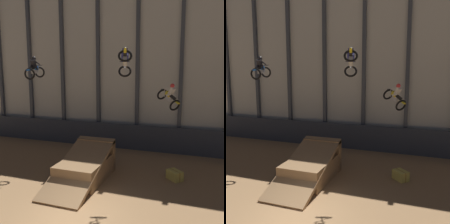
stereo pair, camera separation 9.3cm
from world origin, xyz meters
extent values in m
plane|color=#9E754C|center=(0.00, 0.00, 0.00)|extent=(60.00, 60.00, 0.00)
cube|color=beige|center=(0.00, 11.48, 6.46)|extent=(32.00, 0.12, 12.93)
cube|color=#3D424C|center=(-13.51, 11.28, 6.46)|extent=(0.28, 0.28, 12.93)
cube|color=#3D424C|center=(-10.13, 11.28, 6.46)|extent=(0.28, 0.28, 12.93)
cube|color=#3D424C|center=(-6.76, 11.28, 6.46)|extent=(0.28, 0.28, 12.93)
cube|color=#3D424C|center=(-3.38, 11.28, 6.46)|extent=(0.28, 0.28, 12.93)
cube|color=#3D424C|center=(0.00, 11.28, 6.46)|extent=(0.28, 0.28, 12.93)
cube|color=#3D424C|center=(3.38, 11.28, 6.46)|extent=(0.28, 0.28, 12.93)
cube|color=#383D47|center=(0.00, 10.78, 1.02)|extent=(31.36, 0.20, 2.04)
cube|color=#966F48|center=(-1.34, 4.22, 0.59)|extent=(2.42, 3.78, 1.18)
cube|color=olive|center=(-1.34, 5.86, 0.99)|extent=(2.47, 0.50, 1.97)
cube|color=#9E754C|center=(-1.34, 3.41, 0.99)|extent=(2.47, 5.47, 2.16)
torus|color=black|center=(-5.57, 6.13, 6.25)|extent=(0.75, 0.27, 0.74)
torus|color=black|center=(-5.37, 4.75, 6.14)|extent=(0.75, 0.27, 0.74)
cube|color=#B7B7BC|center=(-5.46, 5.38, 6.31)|extent=(0.26, 0.56, 0.32)
cube|color=blue|center=(-5.48, 5.53, 6.52)|extent=(0.27, 0.48, 0.27)
cube|color=black|center=(-5.42, 5.14, 6.51)|extent=(0.24, 0.58, 0.16)
cube|color=blue|center=(-5.35, 4.63, 6.39)|extent=(0.19, 0.38, 0.09)
cylinder|color=#B7B7BC|center=(-5.54, 5.93, 6.47)|extent=(0.09, 0.23, 0.54)
cylinder|color=black|center=(-5.53, 5.88, 6.71)|extent=(0.66, 0.08, 0.04)
cube|color=black|center=(-5.45, 5.31, 6.81)|extent=(0.33, 0.39, 0.53)
sphere|color=black|center=(-5.46, 5.39, 7.13)|extent=(0.30, 0.31, 0.28)
cylinder|color=black|center=(-5.58, 5.37, 6.55)|extent=(0.17, 0.43, 0.31)
cylinder|color=black|center=(-5.34, 5.41, 6.55)|extent=(0.17, 0.43, 0.31)
cylinder|color=black|center=(-5.64, 5.52, 6.84)|extent=(0.16, 0.53, 0.22)
cylinder|color=black|center=(-5.33, 5.57, 6.84)|extent=(0.16, 0.53, 0.22)
torus|color=black|center=(0.90, 4.71, 6.32)|extent=(0.84, 0.68, 0.67)
torus|color=black|center=(1.24, 3.59, 7.08)|extent=(0.84, 0.68, 0.67)
cube|color=#B7B7BC|center=(1.06, 4.17, 6.83)|extent=(0.34, 0.62, 0.52)
cube|color=yellow|center=(0.99, 4.41, 6.90)|extent=(0.34, 0.54, 0.44)
cube|color=black|center=(1.09, 4.10, 7.14)|extent=(0.31, 0.56, 0.41)
cube|color=yellow|center=(1.22, 3.65, 7.36)|extent=(0.23, 0.36, 0.25)
cylinder|color=#B7B7BC|center=(0.91, 4.69, 6.62)|extent=(0.19, 0.48, 0.36)
cylinder|color=black|center=(0.88, 4.78, 6.84)|extent=(0.45, 0.53, 0.04)
cube|color=navy|center=(0.99, 4.41, 7.26)|extent=(0.36, 0.37, 0.53)
sphere|color=black|center=(0.92, 4.66, 7.48)|extent=(0.35, 0.42, 0.36)
cylinder|color=navy|center=(0.90, 4.29, 7.01)|extent=(0.18, 0.28, 0.43)
cylinder|color=navy|center=(1.13, 4.36, 7.01)|extent=(0.18, 0.28, 0.43)
cylinder|color=navy|center=(0.78, 4.57, 7.15)|extent=(0.19, 0.38, 0.46)
cylinder|color=navy|center=(1.08, 4.66, 7.15)|extent=(0.19, 0.38, 0.46)
torus|color=black|center=(2.56, 7.46, 4.86)|extent=(0.79, 0.79, 0.71)
torus|color=black|center=(3.47, 6.55, 4.31)|extent=(0.79, 0.79, 0.71)
cube|color=#B7B7BC|center=(3.08, 6.94, 4.68)|extent=(0.54, 0.54, 0.46)
cube|color=yellow|center=(3.03, 7.00, 4.93)|extent=(0.49, 0.50, 0.39)
cube|color=black|center=(3.29, 6.73, 4.79)|extent=(0.51, 0.51, 0.33)
cube|color=yellow|center=(3.61, 6.41, 4.51)|extent=(0.35, 0.35, 0.20)
cylinder|color=#B7B7BC|center=(2.75, 7.28, 5.01)|extent=(0.09, 0.09, 0.55)
cylinder|color=black|center=(2.84, 7.19, 5.22)|extent=(0.63, 0.28, 0.04)
cube|color=silver|center=(3.24, 6.78, 5.12)|extent=(0.53, 0.53, 0.50)
sphere|color=red|center=(3.26, 6.76, 5.46)|extent=(0.42, 0.43, 0.34)
cylinder|color=silver|center=(3.04, 6.81, 4.91)|extent=(0.38, 0.39, 0.19)
cylinder|color=silver|center=(3.21, 6.98, 4.91)|extent=(0.38, 0.39, 0.19)
cylinder|color=silver|center=(2.98, 6.82, 5.24)|extent=(0.43, 0.43, 0.11)
cylinder|color=silver|center=(3.20, 7.05, 5.24)|extent=(0.43, 0.43, 0.11)
cube|color=#CCB751|center=(3.69, 5.75, 0.28)|extent=(1.06, 1.06, 0.56)
cube|color=#996623|center=(3.69, 5.75, 0.28)|extent=(0.68, 0.66, 0.57)
camera|label=1|loc=(5.06, -9.25, 6.34)|focal=42.00mm
camera|label=2|loc=(5.14, -9.22, 6.34)|focal=42.00mm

